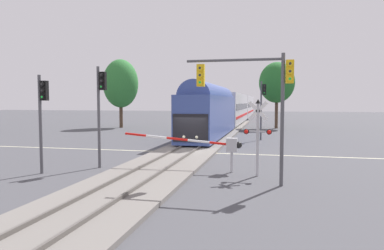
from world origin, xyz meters
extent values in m
plane|color=#47474C|center=(0.00, 0.00, 0.00)|extent=(220.00, 220.00, 0.00)
cube|color=beige|center=(0.00, 0.00, 0.00)|extent=(44.00, 0.20, 0.01)
cube|color=slate|center=(0.00, 0.00, 0.09)|extent=(4.40, 80.00, 0.18)
cube|color=#56514C|center=(-0.72, 0.00, 0.25)|extent=(0.10, 80.00, 0.14)
cube|color=#56514C|center=(0.72, 0.00, 0.25)|extent=(0.10, 80.00, 0.14)
cube|color=#384C93|center=(0.00, 10.51, 2.27)|extent=(3.00, 18.50, 3.90)
cube|color=black|center=(0.00, 1.24, 1.69)|extent=(2.76, 0.08, 2.15)
cylinder|color=#384C93|center=(0.00, 10.51, 4.10)|extent=(2.76, 16.65, 2.76)
sphere|color=#F4F2CC|center=(-0.50, 1.23, 1.00)|extent=(0.24, 0.24, 0.24)
sphere|color=#F4F2CC|center=(0.50, 1.23, 1.00)|extent=(0.24, 0.24, 0.24)
cube|color=silver|center=(0.00, 32.44, 2.62)|extent=(3.00, 23.56, 4.60)
cube|color=black|center=(1.51, 32.44, 2.92)|extent=(0.04, 21.20, 0.90)
cube|color=red|center=(1.52, 32.44, 1.47)|extent=(0.04, 21.68, 0.36)
cube|color=silver|center=(0.00, 56.90, 2.62)|extent=(3.00, 23.56, 4.60)
cube|color=black|center=(1.51, 56.90, 2.92)|extent=(0.04, 21.20, 0.90)
cube|color=red|center=(1.52, 56.90, 1.47)|extent=(0.04, 21.68, 0.36)
cylinder|color=#B7B7BC|center=(4.00, -6.51, 0.55)|extent=(0.14, 0.14, 1.10)
cube|color=#B7B7BC|center=(4.00, -6.51, 1.45)|extent=(0.56, 0.40, 0.70)
sphere|color=black|center=(4.35, -6.51, 1.45)|extent=(0.36, 0.36, 0.36)
cylinder|color=red|center=(3.41, -6.51, 1.50)|extent=(1.19, 0.12, 0.21)
cylinder|color=white|center=(2.24, -6.51, 1.59)|extent=(1.19, 0.12, 0.21)
cylinder|color=red|center=(1.06, -6.51, 1.68)|extent=(1.19, 0.12, 0.21)
cylinder|color=white|center=(-0.11, -6.51, 1.78)|extent=(1.19, 0.12, 0.21)
cylinder|color=red|center=(-1.29, -6.51, 1.87)|extent=(1.19, 0.12, 0.21)
sphere|color=red|center=(-1.88, -6.51, 1.92)|extent=(0.14, 0.14, 0.14)
cylinder|color=#B2B2B7|center=(5.34, -7.15, 1.79)|extent=(0.14, 0.14, 3.59)
cube|color=white|center=(5.34, -7.17, 3.24)|extent=(0.98, 0.05, 0.98)
cube|color=white|center=(5.34, -7.17, 3.24)|extent=(0.98, 0.05, 0.98)
cube|color=#B2B2B7|center=(5.34, -7.15, 2.22)|extent=(1.10, 0.08, 0.08)
cylinder|color=black|center=(4.79, -7.25, 2.22)|extent=(0.26, 0.18, 0.26)
cylinder|color=black|center=(5.89, -7.25, 2.22)|extent=(0.26, 0.18, 0.26)
sphere|color=red|center=(4.79, -7.35, 2.22)|extent=(0.20, 0.20, 0.20)
sphere|color=red|center=(5.89, -7.35, 2.22)|extent=(0.20, 0.20, 0.20)
cone|color=black|center=(5.34, -7.15, 3.71)|extent=(0.28, 0.28, 0.22)
cylinder|color=#4C4C51|center=(-5.51, -8.94, 2.52)|extent=(0.16, 0.16, 5.05)
cube|color=black|center=(-5.23, -8.94, 4.25)|extent=(0.34, 0.26, 1.00)
sphere|color=#262626|center=(-5.23, -9.09, 4.57)|extent=(0.20, 0.20, 0.20)
cylinder|color=black|center=(-5.23, -9.12, 4.57)|extent=(0.24, 0.10, 0.24)
sphere|color=#262626|center=(-5.23, -9.09, 4.25)|extent=(0.20, 0.20, 0.20)
cylinder|color=black|center=(-5.23, -9.12, 4.25)|extent=(0.24, 0.10, 0.24)
sphere|color=green|center=(-5.23, -9.09, 3.93)|extent=(0.20, 0.20, 0.20)
cylinder|color=black|center=(-5.23, -9.12, 3.93)|extent=(0.24, 0.10, 0.24)
cylinder|color=#4C4C51|center=(-3.37, -6.80, 2.81)|extent=(0.16, 0.16, 5.63)
cube|color=black|center=(-3.09, -6.80, 4.83)|extent=(0.34, 0.26, 1.00)
sphere|color=#262626|center=(-3.09, -6.95, 5.15)|extent=(0.20, 0.20, 0.20)
cylinder|color=black|center=(-3.09, -6.98, 5.15)|extent=(0.24, 0.10, 0.24)
sphere|color=#262626|center=(-3.09, -6.95, 4.83)|extent=(0.20, 0.20, 0.20)
cylinder|color=black|center=(-3.09, -6.98, 4.83)|extent=(0.24, 0.10, 0.24)
sphere|color=green|center=(-3.09, -6.95, 4.51)|extent=(0.20, 0.20, 0.20)
cylinder|color=black|center=(-3.09, -6.98, 4.51)|extent=(0.24, 0.10, 0.24)
cylinder|color=#4C4C51|center=(5.05, 9.47, 2.82)|extent=(0.16, 0.16, 5.64)
cube|color=black|center=(5.33, 9.47, 4.84)|extent=(0.34, 0.26, 1.00)
sphere|color=#262626|center=(5.33, 9.32, 5.16)|extent=(0.20, 0.20, 0.20)
cylinder|color=black|center=(5.33, 9.29, 5.16)|extent=(0.24, 0.10, 0.24)
sphere|color=#262626|center=(5.33, 9.32, 4.84)|extent=(0.20, 0.20, 0.20)
cylinder|color=black|center=(5.33, 9.29, 4.84)|extent=(0.24, 0.10, 0.24)
sphere|color=green|center=(5.33, 9.32, 4.52)|extent=(0.20, 0.20, 0.20)
cylinder|color=black|center=(5.33, 9.29, 4.52)|extent=(0.24, 0.10, 0.24)
cylinder|color=#4C4C51|center=(6.45, -8.98, 2.89)|extent=(0.16, 0.16, 5.78)
cube|color=gold|center=(6.73, -8.98, 4.98)|extent=(0.34, 0.26, 1.00)
sphere|color=#262626|center=(6.73, -9.13, 5.30)|extent=(0.20, 0.20, 0.20)
cylinder|color=gold|center=(6.73, -9.16, 5.30)|extent=(0.24, 0.10, 0.24)
sphere|color=#262626|center=(6.73, -9.13, 4.98)|extent=(0.20, 0.20, 0.20)
cylinder|color=gold|center=(6.73, -9.16, 4.98)|extent=(0.24, 0.10, 0.24)
sphere|color=green|center=(6.73, -9.13, 4.66)|extent=(0.20, 0.20, 0.20)
cylinder|color=gold|center=(6.73, -9.16, 4.66)|extent=(0.24, 0.10, 0.24)
cylinder|color=#4C4C51|center=(4.32, -8.98, 5.53)|extent=(4.24, 0.12, 0.12)
cube|color=gold|center=(2.84, -8.98, 4.88)|extent=(0.34, 0.26, 1.00)
sphere|color=#262626|center=(2.84, -9.13, 5.20)|extent=(0.20, 0.20, 0.20)
cylinder|color=gold|center=(2.84, -9.16, 5.20)|extent=(0.24, 0.10, 0.24)
sphere|color=#262626|center=(2.84, -9.13, 4.88)|extent=(0.20, 0.20, 0.20)
cylinder|color=gold|center=(2.84, -9.16, 4.88)|extent=(0.24, 0.10, 0.24)
sphere|color=green|center=(2.84, -9.13, 4.56)|extent=(0.20, 0.20, 0.20)
cylinder|color=gold|center=(2.84, -9.16, 4.56)|extent=(0.24, 0.10, 0.24)
cylinder|color=#4C3828|center=(-14.80, 21.68, 1.85)|extent=(0.48, 0.48, 3.70)
ellipsoid|color=#2D7533|center=(-14.80, 21.68, 6.25)|extent=(4.93, 4.93, 6.79)
cylinder|color=#4C3828|center=(6.71, 25.16, 2.11)|extent=(0.43, 0.43, 4.23)
ellipsoid|color=#236628|center=(6.71, 25.16, 6.32)|extent=(4.84, 4.84, 5.58)
camera|label=1|loc=(5.96, -24.64, 3.69)|focal=32.82mm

